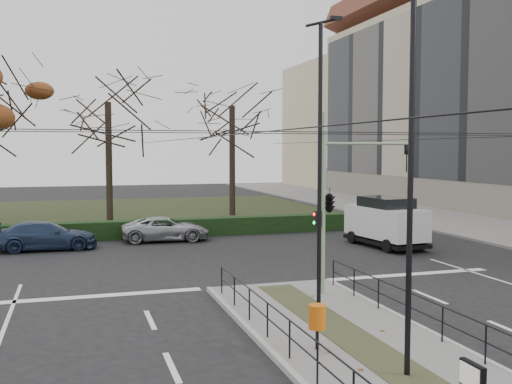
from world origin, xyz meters
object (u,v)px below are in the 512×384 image
parked_car_fourth (166,229)px  white_van (386,221)px  bare_tree_center (232,114)px  bare_tree_near (108,111)px  streetlamp_median_near (411,173)px  traffic_light (332,199)px  litter_bin (317,318)px  parked_car_third (46,236)px  streetlamp_median_far (320,162)px

parked_car_fourth → white_van: bearing=-112.1°
bare_tree_center → bare_tree_near: bearing=-173.0°
streetlamp_median_near → parked_car_fourth: bearing=95.3°
parked_car_fourth → white_van: 11.76m
streetlamp_median_near → bare_tree_near: size_ratio=0.80×
traffic_light → litter_bin: 6.43m
traffic_light → bare_tree_center: bare_tree_center is taller
litter_bin → bare_tree_near: (-3.21, 28.77, 6.68)m
streetlamp_median_near → parked_car_third: size_ratio=1.75×
bare_tree_center → traffic_light: bearing=-97.0°
traffic_light → white_van: bearing=51.4°
streetlamp_median_far → parked_car_third: 17.36m
streetlamp_median_near → bare_tree_near: bearing=98.1°
white_van → litter_bin: bearing=-124.7°
traffic_light → parked_car_fourth: bearing=104.2°
traffic_light → parked_car_fourth: size_ratio=1.16×
parked_car_third → parked_car_fourth: parked_car_third is taller
parked_car_fourth → traffic_light: bearing=-161.2°
litter_bin → parked_car_third: parked_car_third is taller
bare_tree_center → bare_tree_near: 9.04m
litter_bin → parked_car_third: size_ratio=0.22×
traffic_light → bare_tree_center: 25.13m
traffic_light → streetlamp_median_near: streetlamp_median_near is taller
litter_bin → bare_tree_center: size_ratio=0.10×
traffic_light → streetlamp_median_near: size_ratio=0.64×
bare_tree_center → parked_car_third: bearing=-137.1°
parked_car_third → bare_tree_near: (3.72, 10.69, 6.89)m
bare_tree_center → litter_bin: bearing=-100.9°
parked_car_third → bare_tree_center: bearing=-47.5°
litter_bin → bare_tree_center: (5.76, 29.87, 6.70)m
bare_tree_near → streetlamp_median_far: bearing=-79.4°
streetlamp_median_far → bare_tree_near: bearing=100.6°
traffic_light → parked_car_fourth: traffic_light is taller
litter_bin → white_van: 17.04m
bare_tree_near → parked_car_fourth: bearing=-75.7°
white_van → streetlamp_median_far: bearing=-127.7°
litter_bin → streetlamp_median_far: bearing=66.1°
traffic_light → litter_bin: size_ratio=4.99×
bare_tree_center → bare_tree_near: bare_tree_center is taller
traffic_light → litter_bin: (-2.74, -5.30, -2.40)m
parked_car_fourth → white_van: white_van is taller
litter_bin → bare_tree_center: bare_tree_center is taller
traffic_light → parked_car_third: traffic_light is taller
streetlamp_median_far → parked_car_fourth: streetlamp_median_far is taller
streetlamp_median_near → parked_car_third: streetlamp_median_near is taller
white_van → bare_tree_near: size_ratio=0.47×
parked_car_third → bare_tree_near: 13.25m
parked_car_fourth → bare_tree_near: size_ratio=0.44×
streetlamp_median_near → white_van: streetlamp_median_near is taller
traffic_light → bare_tree_center: (3.02, 24.57, 4.30)m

